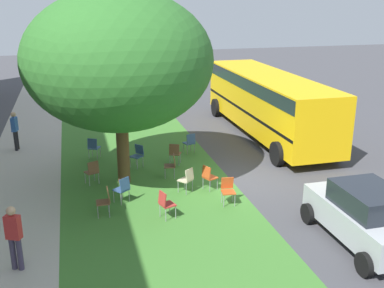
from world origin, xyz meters
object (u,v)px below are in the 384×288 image
object	(u,v)px
chair_0	(123,188)
chair_3	(165,203)
street_tree	(119,61)
pedestrian_0	(14,235)
chair_2	(209,176)
chair_7	(175,152)
chair_5	(228,189)
pedestrian_1	(15,129)
chair_9	(172,164)
chair_4	(93,146)
chair_1	(187,178)
chair_6	(190,142)
school_bus	(268,99)
chair_10	(105,200)
chair_8	(92,171)
parked_car	(365,215)
chair_11	(138,154)

from	to	relation	value
chair_0	chair_3	world-z (taller)	same
street_tree	pedestrian_0	distance (m)	6.79
chair_2	chair_7	xyz separation A→B (m)	(2.71, 0.58, 0.00)
street_tree	chair_5	distance (m)	5.56
chair_3	pedestrian_1	distance (m)	9.39
chair_7	pedestrian_1	size ratio (longest dim) A/B	0.52
chair_2	chair_9	world-z (taller)	same
chair_4	chair_7	distance (m)	3.43
chair_1	chair_7	world-z (taller)	same
chair_2	street_tree	bearing A→B (deg)	61.94
chair_6	school_bus	xyz separation A→B (m)	(1.75, -4.24, 1.24)
chair_4	chair_10	distance (m)	5.33
pedestrian_0	pedestrian_1	bearing A→B (deg)	5.14
chair_8	parked_car	bearing A→B (deg)	-131.36
chair_9	street_tree	bearing A→B (deg)	90.20
chair_1	chair_8	size ratio (longest dim) A/B	1.00
chair_10	chair_6	bearing A→B (deg)	-38.41
chair_5	chair_4	bearing A→B (deg)	35.39
chair_7	pedestrian_0	size ratio (longest dim) A/B	0.52
chair_10	chair_1	bearing A→B (deg)	-70.02
chair_9	chair_11	xyz separation A→B (m)	(1.42, 1.04, 0.00)
chair_6	school_bus	distance (m)	4.75
chair_9	pedestrian_1	distance (m)	7.55
chair_0	chair_8	world-z (taller)	same
chair_5	chair_7	bearing A→B (deg)	12.21
pedestrian_1	chair_1	bearing A→B (deg)	-136.22
chair_4	pedestrian_0	distance (m)	8.07
chair_2	chair_9	distance (m)	1.76
school_bus	chair_0	bearing A→B (deg)	128.17
chair_5	pedestrian_1	world-z (taller)	pedestrian_1
chair_9	chair_6	bearing A→B (deg)	-28.49
chair_5	chair_10	xyz separation A→B (m)	(0.17, 3.87, 0.00)
chair_10	chair_8	bearing A→B (deg)	5.36
street_tree	chair_7	bearing A→B (deg)	-59.74
chair_10	pedestrian_1	size ratio (longest dim) A/B	0.52
chair_0	chair_3	distance (m)	1.82
chair_5	chair_11	bearing A→B (deg)	29.22
chair_3	chair_2	bearing A→B (deg)	-47.14
street_tree	chair_2	size ratio (longest dim) A/B	7.60
chair_2	chair_11	bearing A→B (deg)	35.15
chair_3	chair_7	world-z (taller)	same
street_tree	chair_7	world-z (taller)	street_tree
chair_11	parked_car	size ratio (longest dim) A/B	0.24
chair_0	chair_3	bearing A→B (deg)	-142.32
pedestrian_0	chair_11	bearing A→B (deg)	-31.62
chair_1	parked_car	bearing A→B (deg)	-139.79
chair_8	parked_car	size ratio (longest dim) A/B	0.24
parked_car	pedestrian_0	bearing A→B (deg)	83.32
street_tree	chair_8	xyz separation A→B (m)	(0.05, 1.10, -3.82)
chair_7	chair_8	distance (m)	3.47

